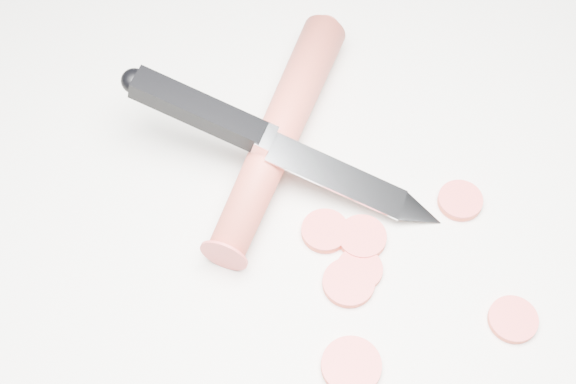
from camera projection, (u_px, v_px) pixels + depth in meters
ground at (356, 215)px, 0.60m from camera, size 2.40×2.40×0.00m
carrot at (279, 133)px, 0.62m from camera, size 0.19×0.17×0.03m
carrot_slice_0 at (351, 366)px, 0.54m from camera, size 0.04×0.04×0.01m
carrot_slice_1 at (362, 237)px, 0.59m from camera, size 0.04×0.04×0.01m
carrot_slice_2 at (325, 231)px, 0.59m from camera, size 0.04×0.04×0.01m
carrot_slice_3 at (360, 269)px, 0.58m from camera, size 0.03×0.03×0.01m
carrot_slice_4 at (460, 201)px, 0.61m from camera, size 0.03×0.03×0.01m
carrot_slice_5 at (349, 283)px, 0.57m from camera, size 0.04×0.04×0.01m
carrot_slice_6 at (513, 319)px, 0.56m from camera, size 0.03×0.03×0.01m
kitchen_knife at (283, 145)px, 0.59m from camera, size 0.19×0.21×0.07m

